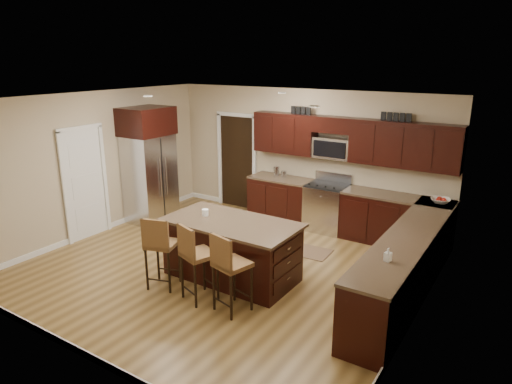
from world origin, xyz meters
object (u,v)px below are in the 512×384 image
Objects in this scene: refrigerator at (149,164)px; stool_mid at (195,254)px; stool_right at (228,264)px; range at (327,207)px; stool_left at (160,244)px; island at (232,251)px.

stool_mid is at bearing -35.31° from refrigerator.
stool_right is (0.57, -0.00, -0.00)m from stool_mid.
stool_left is at bearing -106.77° from range.
island is at bearing -22.53° from refrigerator.
stool_right is 0.48× the size of refrigerator.
refrigerator is (-3.30, -1.45, 0.73)m from range.
range is at bearing 82.06° from island.
refrigerator reaches higher than island.
stool_left is 0.65m from stool_mid.
stool_mid is 0.57m from stool_right.
refrigerator reaches higher than range.
stool_right is at bearing -87.23° from range.
island is (-0.39, -2.66, -0.04)m from range.
stool_mid is 1.01× the size of stool_right.
range is 1.00× the size of stool_left.
refrigerator is at bearing -156.26° from range.
stool_right reaches higher than stool_left.
stool_right is (1.23, -0.00, 0.00)m from stool_left.
refrigerator is (-2.91, 1.21, 0.78)m from island.
refrigerator is at bearing 163.63° from stool_right.
island is 3.25m from refrigerator.
stool_left is 1.00× the size of stool_right.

